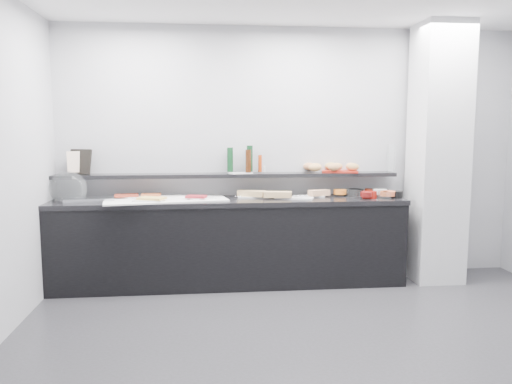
{
  "coord_description": "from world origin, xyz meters",
  "views": [
    {
      "loc": [
        -0.95,
        -3.39,
        1.6
      ],
      "look_at": [
        -0.45,
        1.45,
        1.0
      ],
      "focal_mm": 35.0,
      "sensor_mm": 36.0,
      "label": 1
    }
  ],
  "objects": [
    {
      "name": "cloche_dome",
      "position": [
        -2.31,
        1.74,
        1.03
      ],
      "size": [
        0.38,
        0.26,
        0.34
      ],
      "primitive_type": "ellipsoid",
      "rotation": [
        0.0,
        0.0,
        -0.02
      ],
      "color": "silver",
      "rests_on": "cloche_base"
    },
    {
      "name": "condiment_tray",
      "position": [
        -0.57,
        1.84,
        1.16
      ],
      "size": [
        0.26,
        0.2,
        0.01
      ],
      "primitive_type": "cube",
      "rotation": [
        0.0,
        0.0,
        0.32
      ],
      "color": "white",
      "rests_on": "wall_shelf"
    },
    {
      "name": "tongs_mid",
      "position": [
        -0.15,
        1.64,
        0.92
      ],
      "size": [
        0.16,
        0.01,
        0.01
      ],
      "primitive_type": "cylinder",
      "rotation": [
        0.0,
        1.57,
        0.01
      ],
      "color": "silver",
      "rests_on": "sandwich_plate_mid"
    },
    {
      "name": "framed_print",
      "position": [
        -2.23,
        1.94,
        1.28
      ],
      "size": [
        0.26,
        0.17,
        0.26
      ],
      "primitive_type": "cube",
      "rotation": [
        -0.21,
        0.0,
        -0.41
      ],
      "color": "black",
      "rests_on": "wall_shelf"
    },
    {
      "name": "sandwich_plate_mid",
      "position": [
        -0.03,
        1.66,
        0.91
      ],
      "size": [
        0.42,
        0.3,
        0.01
      ],
      "primitive_type": "cube",
      "rotation": [
        0.0,
        0.0,
        -0.38
      ],
      "color": "white",
      "rests_on": "counter_top"
    },
    {
      "name": "bottle_green_b",
      "position": [
        -0.47,
        1.93,
        1.3
      ],
      "size": [
        0.08,
        0.08,
        0.28
      ],
      "primitive_type": "cylinder",
      "rotation": [
        0.0,
        0.0,
        -0.32
      ],
      "color": "#0D3218",
      "rests_on": "condiment_tray"
    },
    {
      "name": "food_salmon",
      "position": [
        -1.51,
        1.82,
        0.94
      ],
      "size": [
        0.2,
        0.13,
        0.02
      ],
      "primitive_type": "cube",
      "rotation": [
        0.0,
        0.0,
        0.04
      ],
      "color": "#C95729",
      "rests_on": "platter_salmon"
    },
    {
      "name": "tongs_right",
      "position": [
        0.1,
        1.76,
        0.92
      ],
      "size": [
        0.16,
        0.01,
        0.01
      ],
      "primitive_type": "cylinder",
      "rotation": [
        0.0,
        1.57,
        0.0
      ],
      "color": "silver",
      "rests_on": "sandwich_plate_right"
    },
    {
      "name": "sandwich_plate_left",
      "position": [
        -0.44,
        1.79,
        0.91
      ],
      "size": [
        0.34,
        0.18,
        0.01
      ],
      "primitive_type": "cube",
      "rotation": [
        0.0,
        0.0,
        -0.14
      ],
      "color": "white",
      "rests_on": "counter_top"
    },
    {
      "name": "platter_salmon",
      "position": [
        -1.32,
        1.82,
        0.92
      ],
      "size": [
        0.33,
        0.27,
        0.01
      ],
      "primitive_type": "cube",
      "rotation": [
        0.0,
        0.0,
        0.28
      ],
      "color": "white",
      "rests_on": "linen_runner"
    },
    {
      "name": "platter_meat_a",
      "position": [
        -1.65,
        1.8,
        0.92
      ],
      "size": [
        0.38,
        0.32,
        0.01
      ],
      "primitive_type": "cube",
      "rotation": [
        0.0,
        0.0,
        -0.38
      ],
      "color": "silver",
      "rests_on": "linen_runner"
    },
    {
      "name": "bread_roll_n",
      "position": [
        0.43,
        1.99,
        1.21
      ],
      "size": [
        0.17,
        0.14,
        0.08
      ],
      "primitive_type": "ellipsoid",
      "rotation": [
        0.0,
        0.0,
        0.37
      ],
      "color": "#B38A44",
      "rests_on": "bread_tray"
    },
    {
      "name": "bread_roll_se",
      "position": [
        0.64,
        1.83,
        1.21
      ],
      "size": [
        0.14,
        0.11,
        0.08
      ],
      "primitive_type": "ellipsoid",
      "rotation": [
        0.0,
        0.0,
        -0.32
      ],
      "color": "#B78645",
      "rests_on": "bread_tray"
    },
    {
      "name": "fill_red_jam",
      "position": [
        0.7,
        1.56,
        0.95
      ],
      "size": [
        0.12,
        0.12,
        0.05
      ],
      "primitive_type": "cylinder",
      "rotation": [
        0.0,
        0.0,
        -0.05
      ],
      "color": "#610F0D",
      "rests_on": "bowl_red_jam"
    },
    {
      "name": "tongs_left",
      "position": [
        -0.57,
        1.77,
        0.92
      ],
      "size": [
        0.15,
        0.07,
        0.01
      ],
      "primitive_type": "cylinder",
      "rotation": [
        0.0,
        1.57,
        0.42
      ],
      "color": "silver",
      "rests_on": "sandwich_plate_left"
    },
    {
      "name": "bread_roll_nw",
      "position": [
        0.19,
        1.97,
        1.21
      ],
      "size": [
        0.15,
        0.11,
        0.08
      ],
      "primitive_type": "ellipsoid",
      "rotation": [
        0.0,
        0.0,
        -0.26
      ],
      "color": "#C87D4C",
      "rests_on": "bread_tray"
    },
    {
      "name": "back_wall",
      "position": [
        0.0,
        2.0,
        1.35
      ],
      "size": [
        5.0,
        0.02,
        2.7
      ],
      "primitive_type": "cube",
      "color": "#A8AAAF",
      "rests_on": "ground"
    },
    {
      "name": "food_meat_b",
      "position": [
        -1.04,
        1.61,
        0.94
      ],
      "size": [
        0.22,
        0.17,
        0.02
      ],
      "primitive_type": "cube",
      "rotation": [
        0.0,
        0.0,
        -0.27
      ],
      "color": "maroon",
      "rests_on": "platter_meat_b"
    },
    {
      "name": "bowl_glass_fruit",
      "position": [
        0.64,
        1.81,
        0.94
      ],
      "size": [
        0.25,
        0.25,
        0.07
      ],
      "primitive_type": "cylinder",
      "rotation": [
        0.0,
        0.0,
        -0.4
      ],
      "color": "white",
      "rests_on": "counter_top"
    },
    {
      "name": "fill_black_fruit",
      "position": [
        0.91,
        1.6,
        0.95
      ],
      "size": [
        0.1,
        0.1,
        0.05
      ],
      "primitive_type": "cylinder",
      "rotation": [
        0.0,
        0.0,
        0.24
      ],
      "color": "#E35A1F",
      "rests_on": "bowl_black_fruit"
    },
    {
      "name": "wall_shelf",
      "position": [
        -0.7,
        1.88,
        1.13
      ],
      "size": [
        3.6,
        0.25,
        0.04
      ],
      "primitive_type": "cube",
      "color": "black",
      "rests_on": "back_wall"
    },
    {
      "name": "bottle_hot",
      "position": [
        -0.36,
        1.89,
        1.25
      ],
      "size": [
        0.05,
        0.05,
        0.18
      ],
      "primitive_type": "cylinder",
      "rotation": [
        0.0,
        0.0,
        0.41
      ],
      "color": "#B83A0D",
      "rests_on": "condiment_tray"
    },
    {
      "name": "shaker_salt",
      "position": [
        -0.48,
        1.92,
        1.2
      ],
      "size": [
        0.04,
        0.04,
        0.07
      ],
      "primitive_type": "cylinder",
      "rotation": [
        0.0,
        0.0,
        0.34
      ],
      "color": "white",
      "rests_on": "condiment_tray"
    },
    {
      "name": "sandwich_food_right",
      "position": [
        0.25,
        1.76,
        0.94
      ],
      "size": [
        0.24,
        0.16,
        0.06
      ],
      "primitive_type": "cube",
      "rotation": [
        0.0,
        0.0,
        0.34
      ],
      "color": "tan",
      "rests_on": "sandwich_plate_right"
    },
    {
      "name": "fill_glass_salmon",
      "position": [
        0.96,
        1.61,
        0.95
      ],
      "size": [
        0.19,
        0.19,
        0.05
      ],
      "primitive_type": "cylinder",
      "rotation": [
        0.0,
        0.0,
        0.36
      ],
      "color": "orange",
      "rests_on": "bowl_glass_salmon"
    },
    {
      "name": "ground",
      "position": [
        0.0,
        0.0,
        0.0
      ],
      "size": [
        5.0,
        5.0,
        0.0
      ],
      "primitive_type": "plane",
      "color": "#2D2D30",
      "rests_on": "ground"
    },
    {
      "name": "sandwich_plate_right",
      "position": [
        0.15,
        1.78,
        0.91
      ],
      "size": [
        0.32,
        0.14,
        0.01
      ],
      "primitive_type": "cube",
      "rotation": [
        0.0,
        0.0,
        -0.0
      ],
      "color": "white",
      "rests_on": "counter_top"
    },
    {
      "name": "sandwich_food_left",
      "position": [
        -0.47,
        1.78,
        0.94
      ],
      "size": [
        0.3,
        0.22,
        0.06
      ],
      "primitive_type": "cube",
      "rotation": [
        0.0,
        0.0,
        -0.43
      ],
      "color": "tan",
      "rests_on": "sandwich_plate_left"
    },
    {
      "name": "bowl_black_fruit",
      "position": [
        1.05,
        1.62,
        0.94
      ],
      "size": [
        0.18,
        0.18,
        0.07
      ],
      "primitive_type": "cylinder",
      "rotation": [
        0.0,
        0.0,
        0.33
      ],
      "color": "black",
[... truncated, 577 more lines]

